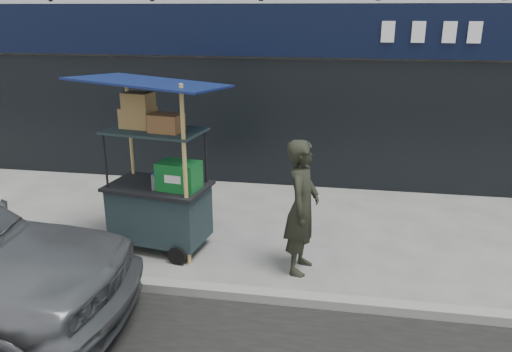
# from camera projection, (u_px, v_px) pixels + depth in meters

# --- Properties ---
(ground) EXTENTS (80.00, 80.00, 0.00)m
(ground) POSITION_uv_depth(u_px,v_px,m) (211.00, 286.00, 6.20)
(ground) COLOR #60605B
(ground) RESTS_ON ground
(curb) EXTENTS (80.00, 0.18, 0.12)m
(curb) POSITION_uv_depth(u_px,v_px,m) (206.00, 290.00, 5.99)
(curb) COLOR gray
(curb) RESTS_ON ground
(vendor_cart) EXTENTS (2.00, 1.56, 2.47)m
(vendor_cart) POSITION_uv_depth(u_px,v_px,m) (159.00, 191.00, 6.93)
(vendor_cart) COLOR #18252A
(vendor_cart) RESTS_ON ground
(vendor_man) EXTENTS (0.52, 0.71, 1.76)m
(vendor_man) POSITION_uv_depth(u_px,v_px,m) (302.00, 207.00, 6.32)
(vendor_man) COLOR black
(vendor_man) RESTS_ON ground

